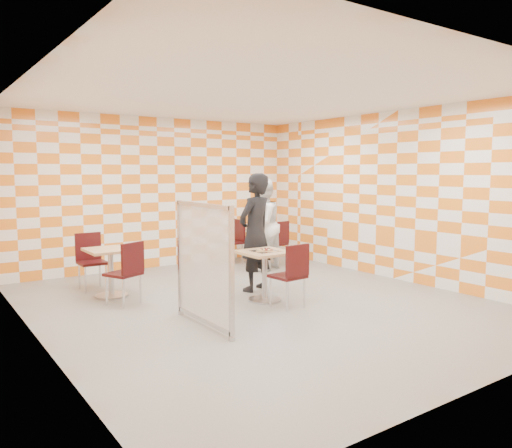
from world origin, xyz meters
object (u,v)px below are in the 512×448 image
at_px(chair_second_side, 235,238).
at_px(partition, 204,264).
at_px(chair_main_front, 292,271).
at_px(man_white, 262,225).
at_px(main_table, 265,267).
at_px(empty_table, 111,264).
at_px(chair_second_front, 278,240).
at_px(man_dark, 255,232).
at_px(sport_bottle, 249,223).
at_px(soda_bottle, 259,222).
at_px(chair_empty_near, 128,268).
at_px(chair_empty_far, 90,256).
at_px(second_table, 255,238).

xyz_separation_m(chair_second_side, partition, (-2.63, -3.41, 0.25)).
bearing_deg(chair_main_front, man_white, 62.99).
distance_m(main_table, empty_table, 2.38).
xyz_separation_m(chair_second_front, chair_second_side, (-0.56, 0.74, 0.00)).
distance_m(chair_second_side, man_dark, 2.45).
xyz_separation_m(chair_main_front, sport_bottle, (1.60, 3.43, 0.29)).
height_order(chair_main_front, soda_bottle, soda_bottle).
bearing_deg(man_dark, chair_empty_near, -26.60).
height_order(chair_empty_near, man_dark, man_dark).
distance_m(man_white, sport_bottle, 0.98).
height_order(main_table, chair_empty_near, chair_empty_near).
relative_size(main_table, empty_table, 1.00).
distance_m(chair_second_front, man_dark, 2.18).
bearing_deg(chair_second_side, chair_second_front, -52.81).
bearing_deg(chair_empty_far, man_dark, -36.73).
bearing_deg(chair_second_front, chair_second_side, 127.19).
relative_size(second_table, chair_empty_near, 0.81).
xyz_separation_m(chair_second_side, chair_empty_near, (-3.05, -1.91, 0.00)).
bearing_deg(main_table, sport_bottle, 59.88).
bearing_deg(soda_bottle, sport_bottle, 158.64).
distance_m(chair_empty_far, soda_bottle, 3.80).
height_order(partition, man_white, man_white).
height_order(chair_empty_near, man_white, man_white).
bearing_deg(man_white, soda_bottle, -145.53).
bearing_deg(chair_second_side, empty_table, -157.72).
height_order(man_white, soda_bottle, man_white).
bearing_deg(man_dark, main_table, 48.90).
height_order(main_table, man_dark, man_dark).
relative_size(empty_table, man_dark, 0.39).
height_order(chair_main_front, chair_empty_near, same).
height_order(main_table, man_white, man_white).
relative_size(second_table, sport_bottle, 3.75).
bearing_deg(soda_bottle, chair_second_front, -90.71).
bearing_deg(chair_empty_near, partition, -74.64).
bearing_deg(man_white, chair_second_side, -110.69).
height_order(empty_table, chair_main_front, chair_main_front).
height_order(main_table, chair_main_front, chair_main_front).
xyz_separation_m(chair_main_front, man_dark, (0.21, 1.21, 0.41)).
bearing_deg(man_white, empty_table, -17.72).
height_order(second_table, empty_table, same).
bearing_deg(empty_table, soda_bottle, 18.23).
bearing_deg(chair_second_side, chair_empty_far, -169.65).
relative_size(sport_bottle, soda_bottle, 0.87).
xyz_separation_m(partition, man_dark, (1.62, 1.21, 0.16)).
bearing_deg(chair_empty_near, soda_bottle, 27.06).
relative_size(chair_main_front, man_white, 0.51).
relative_size(main_table, second_table, 1.00).
bearing_deg(chair_empty_far, main_table, -49.53).
relative_size(man_dark, soda_bottle, 8.27).
xyz_separation_m(chair_second_side, man_white, (0.06, -0.91, 0.36)).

